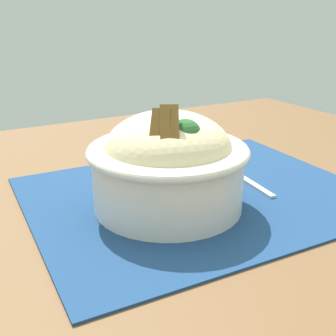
% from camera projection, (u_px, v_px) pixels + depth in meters
% --- Properties ---
extents(table, '(1.13, 0.87, 0.76)m').
position_uv_depth(table, '(165.00, 244.00, 0.60)').
color(table, brown).
rests_on(table, ground_plane).
extents(placemat, '(0.44, 0.35, 0.00)m').
position_uv_depth(placemat, '(198.00, 194.00, 0.56)').
color(placemat, navy).
rests_on(placemat, table).
extents(bowl, '(0.19, 0.19, 0.13)m').
position_uv_depth(bowl, '(168.00, 163.00, 0.51)').
color(bowl, silver).
rests_on(bowl, placemat).
extents(fork, '(0.03, 0.14, 0.00)m').
position_uv_depth(fork, '(241.00, 177.00, 0.61)').
color(fork, '#BDBDBD').
rests_on(fork, placemat).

